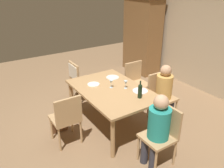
{
  "coord_description": "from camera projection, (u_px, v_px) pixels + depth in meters",
  "views": [
    {
      "loc": [
        3.12,
        -2.03,
        2.57
      ],
      "look_at": [
        0.0,
        0.0,
        0.85
      ],
      "focal_mm": 36.68,
      "sensor_mm": 36.0,
      "label": 1
    }
  ],
  "objects": [
    {
      "name": "chair_right_end",
      "position": [
        162.0,
        131.0,
        3.35
      ],
      "size": [
        0.44,
        0.44,
        0.92
      ],
      "rotation": [
        0.0,
        0.0,
        3.14
      ],
      "color": "tan",
      "rests_on": "ground_plane"
    },
    {
      "name": "person_man_bearded",
      "position": [
        157.0,
        126.0,
        3.24
      ],
      "size": [
        0.32,
        0.36,
        1.16
      ],
      "rotation": [
        0.0,
        0.0,
        3.14
      ],
      "color": "#33333D",
      "rests_on": "ground_plane"
    },
    {
      "name": "wine_glass_centre",
      "position": [
        111.0,
        82.0,
        4.15
      ],
      "size": [
        0.07,
        0.07,
        0.15
      ],
      "color": "silver",
      "rests_on": "dining_table"
    },
    {
      "name": "dinner_plate_host",
      "position": [
        140.0,
        91.0,
        4.06
      ],
      "size": [
        0.27,
        0.27,
        0.01
      ],
      "primitive_type": "cylinder",
      "color": "white",
      "rests_on": "dining_table"
    },
    {
      "name": "wine_glass_near_left",
      "position": [
        126.0,
        83.0,
        4.13
      ],
      "size": [
        0.07,
        0.07,
        0.15
      ],
      "color": "silver",
      "rests_on": "dining_table"
    },
    {
      "name": "chair_far_right",
      "position": [
        160.0,
        93.0,
        4.48
      ],
      "size": [
        0.44,
        0.44,
        0.92
      ],
      "rotation": [
        0.0,
        0.0,
        -1.57
      ],
      "color": "tan",
      "rests_on": "ground_plane"
    },
    {
      "name": "dining_table",
      "position": [
        112.0,
        93.0,
        4.18
      ],
      "size": [
        1.68,
        1.11,
        0.75
      ],
      "color": "#A87F51",
      "rests_on": "ground_plane"
    },
    {
      "name": "chair_near",
      "position": [
        67.0,
        117.0,
        3.71
      ],
      "size": [
        0.44,
        0.44,
        0.92
      ],
      "rotation": [
        0.0,
        0.0,
        1.57
      ],
      "color": "tan",
      "rests_on": "ground_plane"
    },
    {
      "name": "chair_far_left",
      "position": [
        136.0,
        80.0,
        5.05
      ],
      "size": [
        0.44,
        0.44,
        0.92
      ],
      "rotation": [
        0.0,
        0.0,
        -1.57
      ],
      "color": "tan",
      "rests_on": "ground_plane"
    },
    {
      "name": "chair_left_end",
      "position": [
        77.0,
        76.0,
        5.08
      ],
      "size": [
        0.44,
        0.46,
        0.92
      ],
      "color": "tan",
      "rests_on": "ground_plane"
    },
    {
      "name": "ground_plane",
      "position": [
        112.0,
        124.0,
        4.46
      ],
      "size": [
        10.0,
        10.0,
        0.0
      ],
      "primitive_type": "plane",
      "color": "#846647"
    },
    {
      "name": "dinner_plate_guest_left",
      "position": [
        94.0,
        84.0,
        4.31
      ],
      "size": [
        0.23,
        0.23,
        0.01
      ],
      "primitive_type": "cylinder",
      "color": "white",
      "rests_on": "dining_table"
    },
    {
      "name": "person_woman_host",
      "position": [
        165.0,
        89.0,
        4.34
      ],
      "size": [
        0.36,
        0.31,
        1.14
      ],
      "rotation": [
        0.0,
        0.0,
        -1.57
      ],
      "color": "#33333D",
      "rests_on": "ground_plane"
    },
    {
      "name": "handbag",
      "position": [
        59.0,
        125.0,
        4.22
      ],
      "size": [
        0.14,
        0.29,
        0.22
      ],
      "primitive_type": "cube",
      "rotation": [
        0.0,
        0.0,
        1.5
      ],
      "color": "brown",
      "rests_on": "ground_plane"
    },
    {
      "name": "dinner_plate_guest_right",
      "position": [
        113.0,
        77.0,
        4.62
      ],
      "size": [
        0.26,
        0.26,
        0.01
      ],
      "primitive_type": "cylinder",
      "color": "silver",
      "rests_on": "dining_table"
    },
    {
      "name": "wine_bottle_tall_green",
      "position": [
        140.0,
        90.0,
        3.79
      ],
      "size": [
        0.07,
        0.07,
        0.31
      ],
      "color": "black",
      "rests_on": "dining_table"
    },
    {
      "name": "rear_room_partition",
      "position": [
        212.0,
        37.0,
        5.26
      ],
      "size": [
        6.4,
        0.12,
        2.7
      ],
      "primitive_type": "cube",
      "color": "tan",
      "rests_on": "ground_plane"
    },
    {
      "name": "armoire_cabinet",
      "position": [
        142.0,
        35.0,
        6.62
      ],
      "size": [
        1.18,
        0.62,
        2.18
      ],
      "color": "brown",
      "rests_on": "ground_plane"
    }
  ]
}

